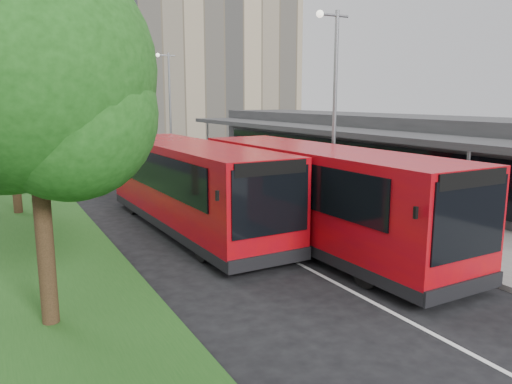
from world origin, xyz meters
TOP-DOWN VIEW (x-y plane):
  - ground at (0.00, 0.00)m, footprint 120.00×120.00m
  - pavement at (6.00, 20.00)m, footprint 5.00×80.00m
  - grass_verge at (-7.00, 20.00)m, footprint 5.00×80.00m
  - lane_centre_line at (0.00, 15.00)m, footprint 0.12×70.00m
  - kerb_dashes at (3.30, 19.00)m, footprint 0.12×56.00m
  - office_block at (14.00, 42.00)m, footprint 22.00×12.00m
  - station_building at (10.86, 8.00)m, footprint 7.70×26.00m
  - tree_near at (-7.01, -2.95)m, footprint 4.91×4.91m
  - tree_mid at (-7.01, 9.05)m, footprint 5.59×5.59m
  - lamp_post_near at (4.12, 2.00)m, footprint 1.44×0.28m
  - lamp_post_far at (4.12, 22.00)m, footprint 1.44×0.28m
  - bus_main at (1.60, -0.72)m, footprint 3.28×11.66m
  - bus_second at (-1.38, 3.21)m, footprint 3.25×11.49m
  - litter_bin at (4.96, 10.96)m, footprint 0.55×0.55m
  - bollard at (4.67, 19.17)m, footprint 0.16×0.16m
  - car_near at (2.12, 37.66)m, footprint 2.27×3.83m
  - car_far at (-0.98, 44.17)m, footprint 2.37×3.53m

SIDE VIEW (x-z plane):
  - ground at x=0.00m, z-range 0.00..0.00m
  - kerb_dashes at x=3.30m, z-range 0.00..0.01m
  - lane_centre_line at x=0.00m, z-range 0.00..0.01m
  - grass_verge at x=-7.00m, z-range 0.00..0.10m
  - pavement at x=6.00m, z-range 0.00..0.15m
  - car_far at x=-0.98m, z-range 0.00..1.10m
  - bollard at x=4.67m, z-range 0.15..1.02m
  - car_near at x=2.12m, z-range 0.00..1.22m
  - litter_bin at x=4.96m, z-range 0.15..1.10m
  - bus_second at x=-1.38m, z-range 0.04..3.27m
  - bus_main at x=1.60m, z-range 0.04..3.32m
  - station_building at x=10.86m, z-range 0.04..4.04m
  - lamp_post_near at x=4.12m, z-range 0.72..8.72m
  - lamp_post_far at x=4.12m, z-range 0.72..8.72m
  - tree_near at x=-7.01m, z-range 1.15..9.03m
  - tree_mid at x=-7.01m, z-range 1.31..10.29m
  - office_block at x=14.00m, z-range 0.00..18.00m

